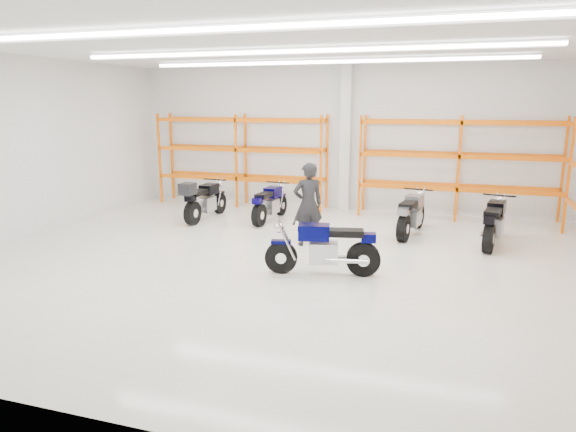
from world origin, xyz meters
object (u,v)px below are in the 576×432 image
(standing_man, at_px, (308,204))
(motorcycle_back_c, at_px, (411,215))
(motorcycle_main, at_px, (328,249))
(structural_column, at_px, (346,139))
(motorcycle_back_a, at_px, (203,201))
(motorcycle_back_b, at_px, (269,204))
(motorcycle_back_d, at_px, (494,224))

(standing_man, bearing_deg, motorcycle_back_c, -177.86)
(motorcycle_main, xyz_separation_m, structural_column, (-0.96, 6.37, 1.72))
(motorcycle_back_a, distance_m, motorcycle_back_c, 5.89)
(motorcycle_main, bearing_deg, standing_man, 115.61)
(motorcycle_main, height_order, motorcycle_back_b, motorcycle_main)
(motorcycle_back_a, bearing_deg, motorcycle_back_d, -2.36)
(motorcycle_back_a, xyz_separation_m, standing_man, (3.60, -1.61, 0.42))
(motorcycle_back_b, xyz_separation_m, standing_man, (1.72, -2.05, 0.50))
(motorcycle_back_d, bearing_deg, motorcycle_back_c, 169.00)
(standing_man, distance_m, structural_column, 4.55)
(motorcycle_back_a, bearing_deg, structural_column, 37.51)
(motorcycle_back_c, distance_m, standing_man, 2.87)
(motorcycle_back_b, relative_size, structural_column, 0.48)
(motorcycle_back_c, xyz_separation_m, motorcycle_back_d, (1.96, -0.38, 0.01))
(motorcycle_back_c, height_order, motorcycle_back_d, motorcycle_back_d)
(motorcycle_main, bearing_deg, motorcycle_back_d, 44.98)
(motorcycle_main, relative_size, motorcycle_back_a, 0.97)
(motorcycle_main, relative_size, structural_column, 0.51)
(motorcycle_back_b, bearing_deg, standing_man, -49.95)
(motorcycle_main, xyz_separation_m, motorcycle_back_d, (3.29, 3.29, 0.00))
(motorcycle_back_b, bearing_deg, motorcycle_back_c, -5.39)
(motorcycle_main, height_order, motorcycle_back_d, motorcycle_back_d)
(motorcycle_back_a, distance_m, structural_column, 4.84)
(motorcycle_back_c, height_order, standing_man, standing_man)
(standing_man, xyz_separation_m, structural_column, (0.00, 4.37, 1.25))
(standing_man, bearing_deg, motorcycle_main, 81.68)
(motorcycle_back_b, xyz_separation_m, structural_column, (1.72, 2.33, 1.75))
(motorcycle_back_a, bearing_deg, standing_man, -24.10)
(motorcycle_back_a, bearing_deg, motorcycle_main, -38.38)
(motorcycle_back_b, xyz_separation_m, motorcycle_back_c, (4.01, -0.38, 0.03))
(motorcycle_back_a, xyz_separation_m, motorcycle_back_b, (1.88, 0.44, -0.08))
(motorcycle_back_d, height_order, standing_man, standing_man)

